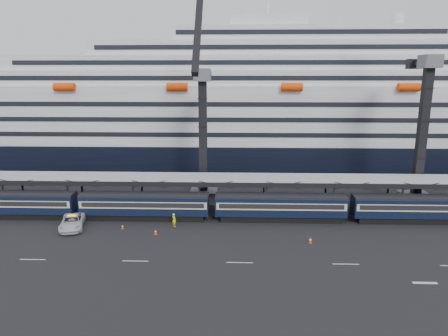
# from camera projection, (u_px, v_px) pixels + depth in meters

# --- Properties ---
(ground) EXTENTS (260.00, 260.00, 0.00)m
(ground) POSITION_uv_depth(u_px,v_px,m) (354.00, 250.00, 48.90)
(ground) COLOR black
(ground) RESTS_ON ground
(lane_markings) EXTENTS (111.00, 4.27, 0.02)m
(lane_markings) POSITION_uv_depth(u_px,v_px,m) (443.00, 271.00, 43.54)
(lane_markings) COLOR beige
(lane_markings) RESTS_ON ground
(train) EXTENTS (133.05, 3.00, 4.05)m
(train) POSITION_uv_depth(u_px,v_px,m) (303.00, 206.00, 58.30)
(train) COLOR black
(train) RESTS_ON ground
(canopy) EXTENTS (130.00, 6.25, 5.53)m
(canopy) POSITION_uv_depth(u_px,v_px,m) (330.00, 180.00, 61.38)
(canopy) COLOR #9FA2A7
(canopy) RESTS_ON ground
(cruise_ship) EXTENTS (214.09, 28.84, 34.00)m
(cruise_ship) POSITION_uv_depth(u_px,v_px,m) (295.00, 115.00, 91.02)
(cruise_ship) COLOR black
(cruise_ship) RESTS_ON ground
(crane_dark_near) EXTENTS (4.50, 17.75, 35.08)m
(crane_dark_near) POSITION_uv_depth(u_px,v_px,m) (203.00, 132.00, 65.01)
(crane_dark_near) COLOR #53555C
(crane_dark_near) RESTS_ON ground
(crane_dark_mid) EXTENTS (4.50, 18.24, 39.64)m
(crane_dark_mid) POSITION_uv_depth(u_px,v_px,m) (424.00, 125.00, 62.60)
(crane_dark_mid) COLOR #53555C
(crane_dark_mid) RESTS_ON ground
(pickup_truck) EXTENTS (4.57, 7.06, 1.81)m
(pickup_truck) POSITION_uv_depth(u_px,v_px,m) (72.00, 222.00, 55.64)
(pickup_truck) COLOR silver
(pickup_truck) RESTS_ON ground
(worker) EXTENTS (0.84, 0.83, 1.95)m
(worker) POSITION_uv_depth(u_px,v_px,m) (174.00, 220.00, 56.23)
(worker) COLOR #F3FF0D
(worker) RESTS_ON ground
(traffic_cone_b) EXTENTS (0.35, 0.35, 0.69)m
(traffic_cone_b) POSITION_uv_depth(u_px,v_px,m) (123.00, 226.00, 55.53)
(traffic_cone_b) COLOR #E93C07
(traffic_cone_b) RESTS_ON ground
(traffic_cone_c) EXTENTS (0.39, 0.39, 0.78)m
(traffic_cone_c) POSITION_uv_depth(u_px,v_px,m) (156.00, 232.00, 53.57)
(traffic_cone_c) COLOR #E93C07
(traffic_cone_c) RESTS_ON ground
(traffic_cone_d) EXTENTS (0.42, 0.42, 0.85)m
(traffic_cone_d) POSITION_uv_depth(u_px,v_px,m) (310.00, 240.00, 50.76)
(traffic_cone_d) COLOR #E93C07
(traffic_cone_d) RESTS_ON ground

